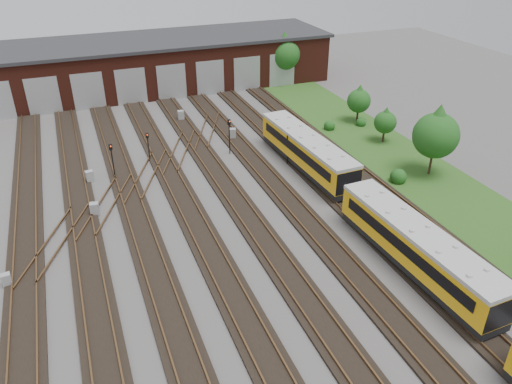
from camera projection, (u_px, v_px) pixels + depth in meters
name	position (u px, v px, depth m)	size (l,w,h in m)	color
ground	(242.00, 254.00, 34.58)	(120.00, 120.00, 0.00)	#494644
track_network	(237.00, 249.00, 34.96)	(30.40, 70.00, 0.33)	black
maintenance_shed	(138.00, 65.00, 65.45)	(51.00, 12.50, 6.35)	#4E1D13
grass_verge	(390.00, 155.00, 48.69)	(8.00, 55.00, 0.05)	#24521B
metro_train	(417.00, 247.00, 32.27)	(3.12, 45.96, 2.87)	black
signal_mast_0	(148.00, 143.00, 46.73)	(0.25, 0.24, 2.81)	black
signal_mast_1	(112.00, 157.00, 43.45)	(0.28, 0.27, 3.28)	black
signal_mast_2	(229.00, 132.00, 47.80)	(0.30, 0.28, 3.57)	black
signal_mast_3	(288.00, 146.00, 46.03)	(0.23, 0.21, 2.93)	black
relay_cabinet_0	(7.00, 280.00, 31.46)	(0.56, 0.46, 0.93)	#97999C
relay_cabinet_1	(95.00, 209.00, 38.77)	(0.65, 0.54, 1.09)	#97999C
relay_cabinet_2	(90.00, 177.00, 43.55)	(0.65, 0.54, 1.08)	#97999C
relay_cabinet_3	(181.00, 115.00, 56.50)	(0.68, 0.57, 1.13)	#97999C
relay_cabinet_4	(232.00, 134.00, 51.84)	(0.69, 0.57, 1.14)	#97999C
tree_0	(284.00, 50.00, 66.69)	(4.24, 4.24, 7.02)	#342217
tree_1	(359.00, 98.00, 55.00)	(2.60, 2.60, 4.32)	#342217
tree_2	(437.00, 130.00, 43.04)	(4.00, 4.00, 6.63)	#342217
tree_3	(386.00, 120.00, 50.30)	(2.27, 2.27, 3.76)	#342217
bush_0	(399.00, 175.00, 43.47)	(1.45, 1.45, 1.45)	#1C4714
bush_1	(330.00, 124.00, 54.05)	(1.21, 1.21, 1.21)	#1C4714
bush_2	(361.00, 121.00, 55.05)	(1.11, 1.11, 1.11)	#1C4714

